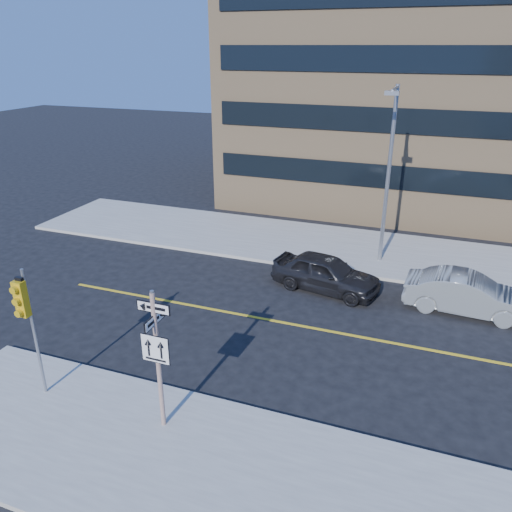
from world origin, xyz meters
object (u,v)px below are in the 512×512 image
at_px(sign_pole, 157,353).
at_px(parked_car_b, 467,294).
at_px(traffic_signal, 25,309).
at_px(streetlight_a, 389,166).
at_px(parked_car_a, 326,273).

relative_size(sign_pole, parked_car_b, 0.86).
relative_size(traffic_signal, streetlight_a, 0.50).
height_order(sign_pole, parked_car_a, sign_pole).
bearing_deg(sign_pole, parked_car_a, 77.27).
bearing_deg(traffic_signal, parked_car_b, 40.12).
xyz_separation_m(sign_pole, streetlight_a, (4.00, 13.27, 2.32)).
height_order(sign_pole, parked_car_b, sign_pole).
bearing_deg(traffic_signal, sign_pole, 2.11).
relative_size(parked_car_a, streetlight_a, 0.57).
bearing_deg(streetlight_a, parked_car_a, -117.08).
xyz_separation_m(traffic_signal, parked_car_a, (6.21, 9.91, -2.25)).
bearing_deg(parked_car_a, parked_car_b, -78.86).
bearing_deg(parked_car_b, traffic_signal, 133.54).
relative_size(traffic_signal, parked_car_b, 0.85).
xyz_separation_m(sign_pole, parked_car_b, (7.78, 9.78, -1.66)).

